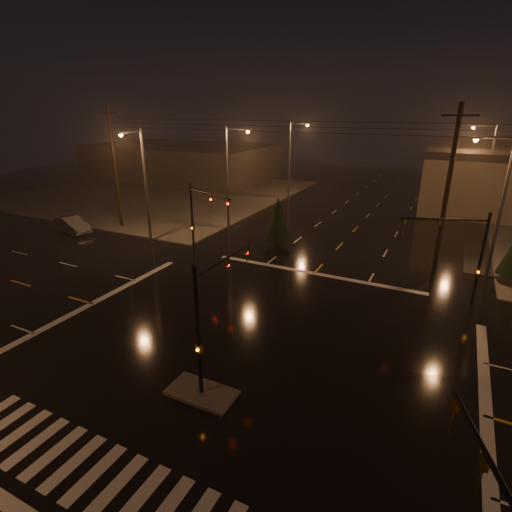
# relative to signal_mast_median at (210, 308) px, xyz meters

# --- Properties ---
(ground) EXTENTS (140.00, 140.00, 0.00)m
(ground) POSITION_rel_signal_mast_median_xyz_m (-0.00, 3.07, -3.75)
(ground) COLOR black
(ground) RESTS_ON ground
(sidewalk_nw) EXTENTS (36.00, 36.00, 0.12)m
(sidewalk_nw) POSITION_rel_signal_mast_median_xyz_m (-30.00, 33.07, -3.69)
(sidewalk_nw) COLOR #413E3A
(sidewalk_nw) RESTS_ON ground
(median_island) EXTENTS (3.00, 1.60, 0.15)m
(median_island) POSITION_rel_signal_mast_median_xyz_m (-0.00, -0.93, -3.68)
(median_island) COLOR #413E3A
(median_island) RESTS_ON ground
(crosswalk) EXTENTS (15.00, 2.60, 0.01)m
(crosswalk) POSITION_rel_signal_mast_median_xyz_m (-0.00, -5.93, -3.75)
(crosswalk) COLOR beige
(crosswalk) RESTS_ON ground
(stop_bar_far) EXTENTS (16.00, 0.50, 0.01)m
(stop_bar_far) POSITION_rel_signal_mast_median_xyz_m (-0.00, 14.07, -3.75)
(stop_bar_far) COLOR beige
(stop_bar_far) RESTS_ON ground
(commercial_block) EXTENTS (30.00, 18.00, 5.60)m
(commercial_block) POSITION_rel_signal_mast_median_xyz_m (-35.00, 45.07, -0.95)
(commercial_block) COLOR #3D3736
(commercial_block) RESTS_ON ground
(signal_mast_median) EXTENTS (0.25, 4.59, 6.00)m
(signal_mast_median) POSITION_rel_signal_mast_median_xyz_m (0.00, 0.00, 0.00)
(signal_mast_median) COLOR black
(signal_mast_median) RESTS_ON ground
(signal_mast_ne) EXTENTS (4.84, 1.86, 6.00)m
(signal_mast_ne) POSITION_rel_signal_mast_median_xyz_m (9.50, 13.21, 0.04)
(signal_mast_ne) COLOR black
(signal_mast_ne) RESTS_ON ground
(signal_mast_nw) EXTENTS (4.84, 1.86, 6.00)m
(signal_mast_nw) POSITION_rel_signal_mast_median_xyz_m (-9.50, 13.21, 0.04)
(signal_mast_nw) COLOR black
(signal_mast_nw) RESTS_ON ground
(streetlight_1) EXTENTS (2.77, 0.32, 10.00)m
(streetlight_1) POSITION_rel_signal_mast_median_xyz_m (-11.18, 21.07, 2.05)
(streetlight_1) COLOR #38383A
(streetlight_1) RESTS_ON ground
(streetlight_2) EXTENTS (2.77, 0.32, 10.00)m
(streetlight_2) POSITION_rel_signal_mast_median_xyz_m (-11.18, 37.07, 2.05)
(streetlight_2) COLOR #38383A
(streetlight_2) RESTS_ON ground
(streetlight_3) EXTENTS (2.77, 0.32, 10.00)m
(streetlight_3) POSITION_rel_signal_mast_median_xyz_m (11.18, 19.07, 2.05)
(streetlight_3) COLOR #38383A
(streetlight_3) RESTS_ON ground
(streetlight_4) EXTENTS (2.77, 0.32, 10.00)m
(streetlight_4) POSITION_rel_signal_mast_median_xyz_m (11.18, 39.07, 2.05)
(streetlight_4) COLOR #38383A
(streetlight_4) RESTS_ON ground
(streetlight_5) EXTENTS (0.32, 2.77, 10.00)m
(streetlight_5) POSITION_rel_signal_mast_median_xyz_m (-16.00, 14.26, 2.05)
(streetlight_5) COLOR #38383A
(streetlight_5) RESTS_ON ground
(utility_pole_0) EXTENTS (2.20, 0.32, 12.00)m
(utility_pole_0) POSITION_rel_signal_mast_median_xyz_m (-22.00, 17.07, 2.38)
(utility_pole_0) COLOR black
(utility_pole_0) RESTS_ON ground
(utility_pole_1) EXTENTS (2.20, 0.32, 12.00)m
(utility_pole_1) POSITION_rel_signal_mast_median_xyz_m (8.00, 17.07, 2.38)
(utility_pole_1) COLOR black
(utility_pole_1) RESTS_ON ground
(conifer_3) EXTENTS (2.40, 2.40, 4.45)m
(conifer_3) POSITION_rel_signal_mast_median_xyz_m (-4.99, 18.58, -1.18)
(conifer_3) COLOR black
(conifer_3) RESTS_ON ground
(car_crossing) EXTENTS (4.94, 2.61, 1.55)m
(car_crossing) POSITION_rel_signal_mast_median_xyz_m (-24.96, 13.39, -2.98)
(car_crossing) COLOR #5C5F64
(car_crossing) RESTS_ON ground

